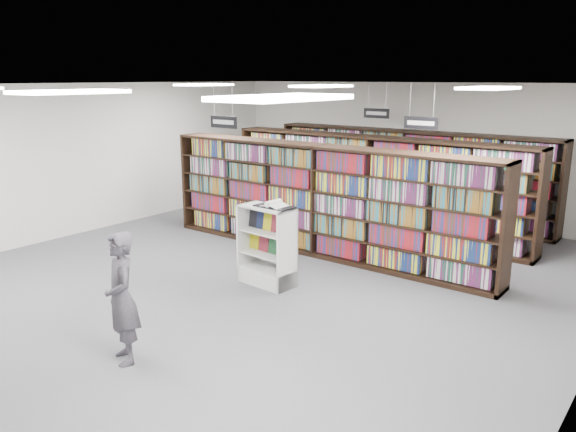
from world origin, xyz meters
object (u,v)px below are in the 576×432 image
Objects in this scene: open_book at (274,205)px; shopper at (122,298)px; bookshelf_row_near at (320,200)px; endcap_display at (268,257)px.

open_book is 3.13m from shopper.
bookshelf_row_near reaches higher than endcap_display.
endcap_display is 3.09m from shopper.
bookshelf_row_near is 4.38× the size of shopper.
open_book is at bearing 118.12° from shopper.
bookshelf_row_near is at bearing 121.06° from shopper.
endcap_display is 0.82× the size of shopper.
bookshelf_row_near is 1.89m from open_book.
endcap_display is at bearing 120.25° from shopper.
shopper is (0.17, -3.07, -0.55)m from open_book.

